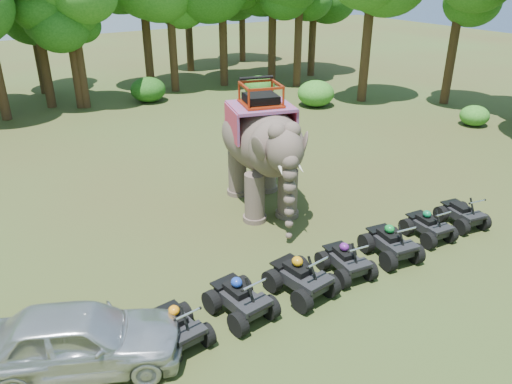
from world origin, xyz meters
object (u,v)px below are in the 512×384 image
at_px(elephant, 262,146).
at_px(atv_1, 240,294).
at_px(parked_car, 79,338).
at_px(atv_3, 346,256).
at_px(atv_5, 429,222).
at_px(atv_0, 178,322).
at_px(atv_2, 301,273).
at_px(atv_4, 392,239).
at_px(atv_6, 463,210).

xyz_separation_m(elephant, atv_1, (-4.05, -5.19, -1.70)).
bearing_deg(parked_car, atv_1, -71.05).
bearing_deg(atv_3, atv_5, 8.61).
distance_m(atv_0, atv_2, 3.69).
distance_m(atv_1, atv_3, 3.59).
distance_m(atv_1, atv_4, 5.41).
relative_size(atv_2, atv_4, 1.04).
relative_size(parked_car, atv_3, 2.86).
distance_m(parked_car, atv_4, 9.42).
distance_m(atv_1, atv_5, 7.35).
bearing_deg(parked_car, atv_3, -68.86).
distance_m(elephant, atv_5, 6.37).
relative_size(parked_car, atv_6, 2.90).
distance_m(parked_car, atv_6, 13.07).
relative_size(atv_1, atv_2, 0.97).
height_order(elephant, atv_2, elephant).
height_order(elephant, atv_6, elephant).
relative_size(elephant, atv_1, 3.17).
bearing_deg(atv_5, parked_car, -176.48).
relative_size(atv_3, atv_4, 0.92).
bearing_deg(atv_3, atv_4, 5.22).
bearing_deg(atv_1, elephant, 45.42).
distance_m(atv_0, atv_4, 7.20).
relative_size(elephant, parked_car, 1.21).
bearing_deg(atv_1, parked_car, 167.60).
height_order(atv_1, atv_5, atv_1).
bearing_deg(parked_car, elephant, -34.53).
bearing_deg(atv_6, atv_5, -171.41).
xyz_separation_m(atv_1, atv_4, (5.41, -0.12, -0.00)).
xyz_separation_m(parked_car, atv_2, (5.89, -0.51, -0.11)).
relative_size(atv_1, atv_4, 1.01).
distance_m(atv_0, atv_5, 9.14).
relative_size(parked_car, atv_5, 2.92).
bearing_deg(parked_car, atv_6, -67.05).
height_order(elephant, atv_0, elephant).
distance_m(elephant, atv_6, 7.43).
relative_size(atv_0, atv_5, 1.00).
bearing_deg(atv_4, atv_0, -172.03).
bearing_deg(atv_1, atv_6, -6.62).
bearing_deg(atv_2, atv_4, -7.53).
height_order(atv_3, atv_6, atv_3).
height_order(atv_3, atv_5, atv_3).
xyz_separation_m(elephant, atv_0, (-5.84, -5.24, -1.77)).
relative_size(elephant, atv_4, 3.19).
distance_m(atv_1, atv_6, 9.07).
bearing_deg(atv_6, atv_2, -169.21).
distance_m(parked_car, atv_1, 4.02).
distance_m(atv_3, atv_5, 3.76).
height_order(parked_car, atv_1, parked_car).
bearing_deg(atv_6, parked_car, -171.83).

